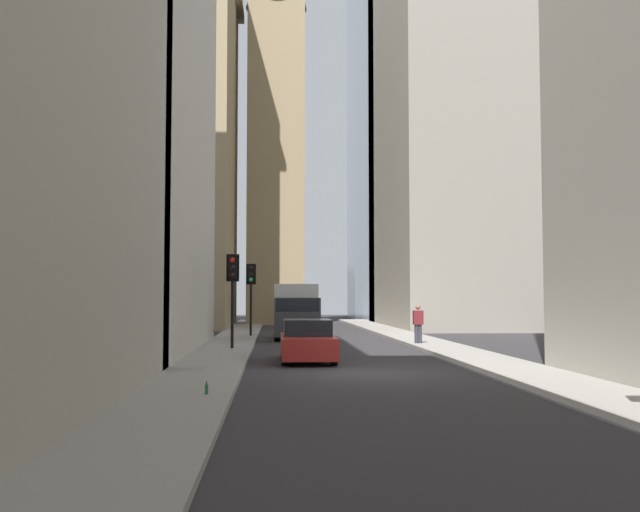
{
  "coord_description": "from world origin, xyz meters",
  "views": [
    {
      "loc": [
        -20.52,
        2.53,
        2.18
      ],
      "look_at": [
        9.49,
        0.61,
        3.9
      ],
      "focal_mm": 40.33,
      "sensor_mm": 36.0,
      "label": 1
    }
  ],
  "objects_px": {
    "sedan_red": "(307,342)",
    "traffic_light_far_junction": "(251,283)",
    "discarded_bottle": "(206,389)",
    "traffic_light_midblock": "(232,279)",
    "delivery_truck": "(296,311)",
    "pedestrian": "(418,322)"
  },
  "relations": [
    {
      "from": "sedan_red",
      "to": "traffic_light_far_junction",
      "type": "xyz_separation_m",
      "value": [
        13.96,
        2.37,
        2.27
      ]
    },
    {
      "from": "sedan_red",
      "to": "discarded_bottle",
      "type": "height_order",
      "value": "sedan_red"
    },
    {
      "from": "sedan_red",
      "to": "traffic_light_far_junction",
      "type": "relative_size",
      "value": 1.13
    },
    {
      "from": "sedan_red",
      "to": "traffic_light_midblock",
      "type": "relative_size",
      "value": 1.14
    },
    {
      "from": "delivery_truck",
      "to": "pedestrian",
      "type": "distance_m",
      "value": 8.21
    },
    {
      "from": "delivery_truck",
      "to": "pedestrian",
      "type": "xyz_separation_m",
      "value": [
        -6.31,
        -5.24,
        -0.39
      ]
    },
    {
      "from": "sedan_red",
      "to": "discarded_bottle",
      "type": "bearing_deg",
      "value": 164.35
    },
    {
      "from": "pedestrian",
      "to": "discarded_bottle",
      "type": "height_order",
      "value": "pedestrian"
    },
    {
      "from": "delivery_truck",
      "to": "traffic_light_far_junction",
      "type": "height_order",
      "value": "traffic_light_far_junction"
    },
    {
      "from": "pedestrian",
      "to": "discarded_bottle",
      "type": "distance_m",
      "value": 18.01
    },
    {
      "from": "sedan_red",
      "to": "delivery_truck",
      "type": "bearing_deg",
      "value": 0.0
    },
    {
      "from": "discarded_bottle",
      "to": "sedan_red",
      "type": "bearing_deg",
      "value": -15.65
    },
    {
      "from": "traffic_light_midblock",
      "to": "traffic_light_far_junction",
      "type": "bearing_deg",
      "value": -2.6
    },
    {
      "from": "traffic_light_midblock",
      "to": "discarded_bottle",
      "type": "xyz_separation_m",
      "value": [
        -13.55,
        -0.25,
        -2.65
      ]
    },
    {
      "from": "discarded_bottle",
      "to": "delivery_truck",
      "type": "bearing_deg",
      "value": -6.44
    },
    {
      "from": "traffic_light_midblock",
      "to": "pedestrian",
      "type": "relative_size",
      "value": 2.21
    },
    {
      "from": "traffic_light_far_junction",
      "to": "pedestrian",
      "type": "bearing_deg",
      "value": -131.87
    },
    {
      "from": "discarded_bottle",
      "to": "traffic_light_midblock",
      "type": "bearing_deg",
      "value": 1.07
    },
    {
      "from": "delivery_truck",
      "to": "traffic_light_far_junction",
      "type": "relative_size",
      "value": 1.7
    },
    {
      "from": "traffic_light_far_junction",
      "to": "discarded_bottle",
      "type": "distance_m",
      "value": 23.19
    },
    {
      "from": "delivery_truck",
      "to": "pedestrian",
      "type": "relative_size",
      "value": 3.8
    },
    {
      "from": "sedan_red",
      "to": "traffic_light_far_junction",
      "type": "height_order",
      "value": "traffic_light_far_junction"
    }
  ]
}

